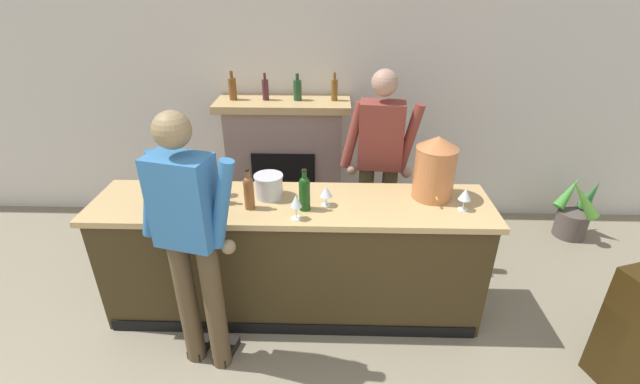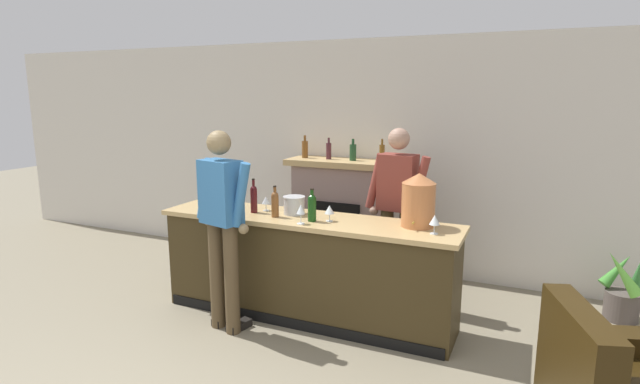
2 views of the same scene
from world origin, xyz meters
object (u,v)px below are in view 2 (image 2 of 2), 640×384
at_px(fireplace_stone, 342,215).
at_px(potted_plant_corner, 623,293).
at_px(person_customer, 222,222).
at_px(wine_glass_front_left, 266,200).
at_px(ice_bucket_steel, 294,205).
at_px(wine_glass_near_bucket, 329,210).
at_px(copper_dispenser, 418,200).
at_px(wine_glass_by_dispenser, 301,210).
at_px(person_bartender, 397,209).
at_px(wine_bottle_cabernet_heavy, 275,203).
at_px(wine_bottle_port_short, 218,197).
at_px(wine_bottle_merlot_tall, 254,198).
at_px(wine_glass_mid_counter, 435,220).
at_px(wine_bottle_burgundy_dark, 312,206).
at_px(wine_bottle_rose_blush, 228,201).

bearing_deg(fireplace_stone, potted_plant_corner, -4.25).
height_order(person_customer, wine_glass_front_left, person_customer).
xyz_separation_m(ice_bucket_steel, wine_glass_near_bucket, (0.42, -0.12, 0.02)).
bearing_deg(copper_dispenser, wine_glass_by_dispenser, -160.49).
distance_m(wine_glass_near_bucket, wine_glass_by_dispenser, 0.27).
distance_m(potted_plant_corner, person_bartender, 2.26).
xyz_separation_m(wine_bottle_cabernet_heavy, wine_bottle_port_short, (-0.63, -0.02, 0.01)).
xyz_separation_m(wine_bottle_port_short, wine_bottle_merlot_tall, (0.35, 0.09, 0.00)).
relative_size(wine_glass_mid_counter, wine_glass_front_left, 1.12).
xyz_separation_m(fireplace_stone, wine_bottle_burgundy_dark, (0.29, -1.47, 0.43)).
height_order(wine_bottle_cabernet_heavy, wine_glass_near_bucket, wine_bottle_cabernet_heavy).
relative_size(wine_bottle_cabernet_heavy, wine_glass_mid_counter, 1.84).
xyz_separation_m(copper_dispenser, wine_bottle_port_short, (-1.93, -0.22, -0.09)).
height_order(copper_dispenser, ice_bucket_steel, copper_dispenser).
height_order(wine_bottle_rose_blush, wine_glass_front_left, wine_bottle_rose_blush).
distance_m(wine_bottle_port_short, wine_bottle_merlot_tall, 0.37).
relative_size(fireplace_stone, wine_bottle_burgundy_dark, 5.40).
distance_m(wine_bottle_port_short, wine_bottle_rose_blush, 0.20).
xyz_separation_m(potted_plant_corner, copper_dispenser, (-1.75, -1.04, 0.95)).
height_order(wine_bottle_rose_blush, wine_bottle_burgundy_dark, wine_bottle_rose_blush).
xyz_separation_m(potted_plant_corner, wine_glass_front_left, (-3.25, -1.06, 0.82)).
bearing_deg(person_customer, wine_glass_mid_counter, 14.82).
distance_m(fireplace_stone, wine_bottle_cabernet_heavy, 1.53).
relative_size(person_customer, wine_glass_mid_counter, 11.27).
bearing_deg(wine_glass_front_left, wine_glass_near_bucket, -9.88).
bearing_deg(potted_plant_corner, wine_bottle_port_short, -161.02).
relative_size(wine_bottle_merlot_tall, wine_glass_near_bucket, 2.25).
relative_size(fireplace_stone, wine_glass_front_left, 11.31).
relative_size(copper_dispenser, wine_glass_by_dispenser, 2.62).
bearing_deg(wine_bottle_burgundy_dark, wine_bottle_port_short, -179.17).
distance_m(fireplace_stone, wine_glass_near_bucket, 1.53).
distance_m(wine_bottle_burgundy_dark, wine_bottle_merlot_tall, 0.66).
relative_size(person_customer, wine_bottle_port_short, 5.65).
xyz_separation_m(fireplace_stone, person_customer, (-0.37, -1.91, 0.32)).
height_order(copper_dispenser, wine_bottle_merlot_tall, copper_dispenser).
relative_size(wine_glass_near_bucket, wine_glass_mid_counter, 0.92).
xyz_separation_m(wine_bottle_port_short, wine_glass_near_bucket, (1.16, 0.07, -0.04)).
bearing_deg(wine_bottle_burgundy_dark, wine_bottle_cabernet_heavy, 179.41).
height_order(ice_bucket_steel, wine_bottle_merlot_tall, wine_bottle_merlot_tall).
distance_m(fireplace_stone, wine_bottle_burgundy_dark, 1.56).
relative_size(wine_bottle_port_short, wine_bottle_merlot_tall, 0.96).
bearing_deg(wine_bottle_merlot_tall, wine_bottle_cabernet_heavy, -14.74).
bearing_deg(wine_bottle_merlot_tall, wine_bottle_port_short, -165.63).
relative_size(fireplace_stone, ice_bucket_steel, 7.69).
relative_size(potted_plant_corner, wine_glass_mid_counter, 4.39).
distance_m(wine_bottle_rose_blush, wine_glass_near_bucket, 0.99).
bearing_deg(person_customer, fireplace_stone, 78.92).
distance_m(person_customer, wine_glass_near_bucket, 0.96).
distance_m(wine_bottle_cabernet_heavy, wine_glass_mid_counter, 1.48).
height_order(fireplace_stone, potted_plant_corner, fireplace_stone).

